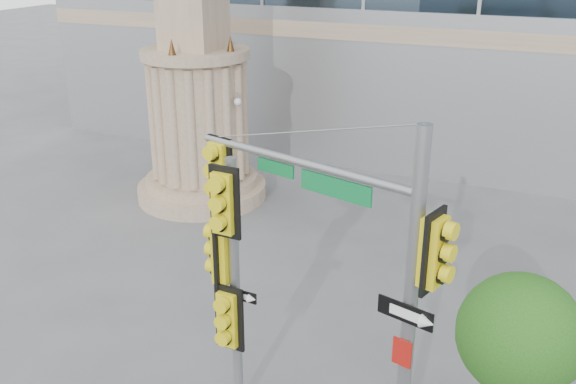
% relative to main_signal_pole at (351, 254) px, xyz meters
% --- Properties ---
extents(monument, '(4.40, 4.40, 16.60)m').
position_rel_main_signal_pole_xyz_m(monument, '(-8.30, 9.07, 1.75)').
color(monument, gray).
rests_on(monument, ground).
extents(main_signal_pole, '(4.60, 1.68, 6.08)m').
position_rel_main_signal_pole_xyz_m(main_signal_pole, '(0.00, 0.00, 0.00)').
color(main_signal_pole, slate).
rests_on(main_signal_pole, ground).
extents(secondary_signal_pole, '(0.87, 0.67, 5.06)m').
position_rel_main_signal_pole_xyz_m(secondary_signal_pole, '(-2.20, -0.05, -0.80)').
color(secondary_signal_pole, slate).
rests_on(secondary_signal_pole, ground).
extents(street_tree, '(2.14, 2.09, 3.34)m').
position_rel_main_signal_pole_xyz_m(street_tree, '(2.67, 1.12, -1.57)').
color(street_tree, gray).
rests_on(street_tree, ground).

